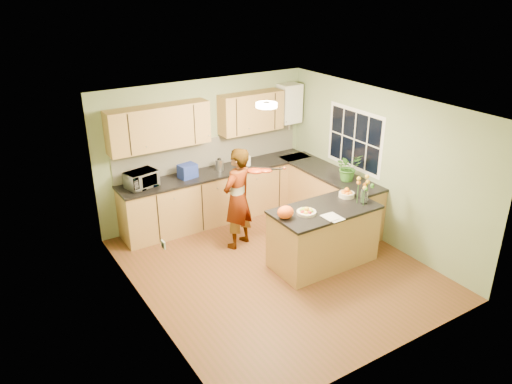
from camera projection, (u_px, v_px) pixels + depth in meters
floor at (276, 268)px, 7.61m from camera, size 4.50×4.50×0.00m
ceiling at (279, 107)px, 6.60m from camera, size 4.00×4.50×0.02m
wall_back at (205, 150)px, 8.85m from camera, size 4.00×0.02×2.50m
wall_front at (396, 264)px, 5.36m from camera, size 4.00×0.02×2.50m
wall_left at (143, 228)px, 6.13m from camera, size 0.02×4.50×2.50m
wall_right at (379, 166)px, 8.09m from camera, size 0.02×4.50×2.50m
back_counter at (220, 194)px, 8.98m from camera, size 3.64×0.62×0.94m
right_counter at (328, 196)px, 8.91m from camera, size 0.62×2.24×0.94m
splashback at (211, 152)px, 8.91m from camera, size 3.60×0.02×0.52m
upper_cabinets at (199, 121)px, 8.39m from camera, size 3.20×0.34×0.70m
boiler at (289, 104)px, 9.30m from camera, size 0.40×0.30×0.86m
window_right at (355, 139)px, 8.43m from camera, size 0.01×1.30×1.05m
light_switch at (163, 245)px, 5.65m from camera, size 0.02×0.09×0.09m
ceiling_lamp at (266, 105)px, 6.85m from camera, size 0.30×0.30×0.07m
peninsula_island at (323, 236)px, 7.58m from camera, size 1.62×0.83×0.93m
fruit_dish at (306, 211)px, 7.20m from camera, size 0.28×0.28×0.10m
orange_bowl at (347, 193)px, 7.75m from camera, size 0.24×0.24×0.14m
flower_vase at (365, 184)px, 7.42m from camera, size 0.26×0.26×0.47m
orange_bag at (285, 212)px, 7.05m from camera, size 0.29×0.26×0.19m
papers at (333, 217)px, 7.11m from camera, size 0.21×0.29×0.01m
violinist at (238, 198)px, 7.93m from camera, size 0.72×0.60×1.68m
violin at (256, 171)px, 7.65m from camera, size 0.64×0.56×0.16m
microwave at (141, 179)px, 8.04m from camera, size 0.55×0.44×0.27m
blue_box at (188, 171)px, 8.43m from camera, size 0.33×0.26×0.24m
kettle at (219, 164)px, 8.74m from camera, size 0.14×0.14×0.27m
jar_cream at (241, 160)px, 8.98m from camera, size 0.12×0.12×0.18m
jar_white at (248, 161)px, 8.98m from camera, size 0.14×0.14×0.17m
potted_plant at (348, 167)px, 8.27m from camera, size 0.46×0.41×0.46m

